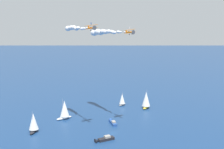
{
  "coord_description": "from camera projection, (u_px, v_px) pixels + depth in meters",
  "views": [
    {
      "loc": [
        99.9,
        90.18,
        56.2
      ],
      "look_at": [
        -0.21,
        -0.81,
        33.07
      ],
      "focal_mm": 40.9,
      "sensor_mm": 36.0,
      "label": 1
    }
  ],
  "objects": [
    {
      "name": "sailboat_far_stbd",
      "position": [
        146.0,
        100.0,
        186.87
      ],
      "size": [
        11.17,
        7.35,
        13.88
      ],
      "color": "gold",
      "rests_on": "ground_plane"
    },
    {
      "name": "sailboat_ahead",
      "position": [
        33.0,
        122.0,
        142.88
      ],
      "size": [
        9.07,
        8.16,
        12.33
      ],
      "color": "black",
      "rests_on": "ground_plane"
    },
    {
      "name": "sailboat_trailing",
      "position": [
        65.0,
        110.0,
        164.21
      ],
      "size": [
        10.93,
        6.75,
        13.63
      ],
      "color": "white",
      "rests_on": "ground_plane"
    },
    {
      "name": "motorboat_offshore",
      "position": [
        104.0,
        139.0,
        132.0
      ],
      "size": [
        10.91,
        6.36,
        3.09
      ],
      "color": "black",
      "rests_on": "ground_plane"
    },
    {
      "name": "biplane_lead",
      "position": [
        130.0,
        32.0,
        138.37
      ],
      "size": [
        7.45,
        7.07,
        3.65
      ],
      "color": "orange"
    },
    {
      "name": "motorboat_inshore",
      "position": [
        113.0,
        122.0,
        156.82
      ],
      "size": [
        7.18,
        9.78,
        2.86
      ],
      "color": "#23478C",
      "rests_on": "ground_plane"
    },
    {
      "name": "sailboat_far_port",
      "position": [
        122.0,
        99.0,
        194.65
      ],
      "size": [
        8.15,
        4.87,
        10.24
      ],
      "color": "#9E9993",
      "rests_on": "ground_plane"
    },
    {
      "name": "biplane_wingman",
      "position": [
        92.0,
        28.0,
        129.03
      ],
      "size": [
        7.45,
        7.07,
        3.65
      ],
      "color": "orange"
    },
    {
      "name": "smoke_trail_wingman",
      "position": [
        73.0,
        28.0,
        148.06
      ],
      "size": [
        9.03,
        26.6,
        3.57
      ],
      "color": "silver"
    },
    {
      "name": "ground_plane",
      "position": [
        113.0,
        133.0,
        142.13
      ],
      "size": [
        2000.0,
        2000.0,
        0.0
      ],
      "primitive_type": "plane",
      "color": "navy"
    },
    {
      "name": "wingwalker_lead",
      "position": [
        130.0,
        28.0,
        137.84
      ],
      "size": [
        0.91,
        0.32,
        1.78
      ],
      "color": "white"
    },
    {
      "name": "wingwalker_wingman",
      "position": [
        91.0,
        23.0,
        128.51
      ],
      "size": [
        1.47,
        0.47,
        1.53
      ],
      "color": "#1E4CB2"
    },
    {
      "name": "smoke_trail_lead",
      "position": [
        101.0,
        32.0,
        164.5
      ],
      "size": [
        11.99,
        37.13,
        4.99
      ],
      "color": "silver"
    }
  ]
}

